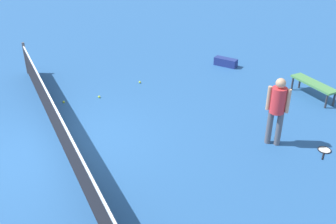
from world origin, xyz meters
name	(u,v)px	position (x,y,z in m)	size (l,w,h in m)	color
ground_plane	(63,147)	(0.00, 0.00, 0.00)	(40.00, 40.00, 0.00)	#265693
court_net	(60,129)	(0.00, 0.00, 0.50)	(10.09, 0.09, 1.07)	#4C4C51
player_near_side	(277,106)	(-2.08, -4.55, 1.01)	(0.48, 0.48, 1.70)	#595960
tennis_racket_near_player	(324,150)	(-2.88, -5.44, 0.01)	(0.49, 0.57, 0.03)	black
tennis_ball_near_player	(99,97)	(2.13, -1.58, 0.03)	(0.07, 0.07, 0.07)	#C6E033
tennis_ball_by_net	(64,102)	(2.27, -0.56, 0.03)	(0.07, 0.07, 0.07)	#C6E033
tennis_ball_midcourt	(140,82)	(2.58, -3.06, 0.03)	(0.07, 0.07, 0.07)	#C6E033
courtside_bench	(314,85)	(-0.63, -7.22, 0.42)	(1.51, 0.43, 0.48)	#4C8C4C
equipment_bag	(225,62)	(2.63, -6.32, 0.14)	(0.83, 0.66, 0.28)	navy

